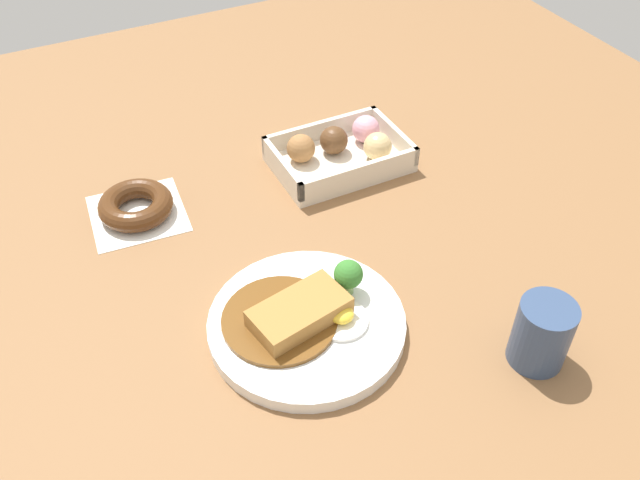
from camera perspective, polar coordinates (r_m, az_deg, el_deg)
ground_plane at (r=0.89m, az=-0.28°, el=-2.33°), size 1.60×1.60×0.00m
curry_plate at (r=0.80m, az=-1.19°, el=-6.81°), size 0.23×0.23×0.07m
donut_box at (r=1.05m, az=1.83°, el=7.49°), size 0.20×0.14×0.06m
chocolate_ring_donut at (r=0.99m, az=-15.27°, el=2.80°), size 0.14×0.14×0.03m
coffee_mug at (r=0.79m, az=18.20°, el=-7.50°), size 0.06×0.06×0.08m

